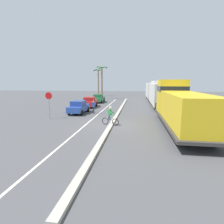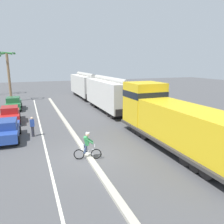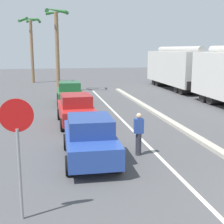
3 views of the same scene
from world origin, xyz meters
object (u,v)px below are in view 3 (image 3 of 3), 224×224
(parked_car_blue, at_px, (90,138))
(pedestrian_by_cars, at_px, (139,133))
(parked_car_green, at_px, (70,93))
(parked_car_red, at_px, (76,109))
(palm_tree_far, at_px, (57,35))
(palm_tree_near, at_px, (31,36))
(stop_sign, at_px, (18,136))
(hopper_car_middle, at_px, (177,68))

(parked_car_blue, distance_m, pedestrian_by_cars, 1.87)
(parked_car_green, bearing_deg, parked_car_red, -90.27)
(parked_car_red, relative_size, parked_car_green, 1.01)
(parked_car_green, xyz_separation_m, palm_tree_far, (-0.66, 6.68, 4.38))
(parked_car_red, relative_size, palm_tree_far, 0.57)
(parked_car_blue, distance_m, parked_car_green, 11.93)
(palm_tree_near, bearing_deg, parked_car_green, -77.56)
(pedestrian_by_cars, bearing_deg, parked_car_green, 99.16)
(parked_car_green, relative_size, pedestrian_by_cars, 2.61)
(palm_tree_near, bearing_deg, palm_tree_far, -72.65)
(parked_car_blue, height_order, palm_tree_near, palm_tree_near)
(stop_sign, distance_m, palm_tree_near, 31.33)
(hopper_car_middle, height_order, parked_car_green, hopper_car_middle)
(pedestrian_by_cars, bearing_deg, stop_sign, -135.52)
(parked_car_green, bearing_deg, stop_sign, -97.40)
(hopper_car_middle, distance_m, palm_tree_far, 12.08)
(palm_tree_far, bearing_deg, pedestrian_by_cars, -82.10)
(parked_car_green, bearing_deg, parked_car_blue, -89.84)
(stop_sign, height_order, palm_tree_far, palm_tree_far)
(pedestrian_by_cars, bearing_deg, palm_tree_near, 101.03)
(hopper_car_middle, relative_size, pedestrian_by_cars, 6.54)
(hopper_car_middle, height_order, stop_sign, hopper_car_middle)
(parked_car_blue, bearing_deg, palm_tree_near, 97.18)
(stop_sign, bearing_deg, palm_tree_far, 86.50)
(hopper_car_middle, relative_size, parked_car_red, 2.49)
(palm_tree_far, height_order, pedestrian_by_cars, palm_tree_far)
(hopper_car_middle, relative_size, parked_car_green, 2.51)
(hopper_car_middle, xyz_separation_m, parked_car_blue, (-10.97, -18.57, -1.26))
(parked_car_red, height_order, palm_tree_near, palm_tree_near)
(parked_car_blue, xyz_separation_m, palm_tree_near, (-3.46, 27.45, 4.58))
(parked_car_red, distance_m, palm_tree_near, 22.64)
(hopper_car_middle, relative_size, stop_sign, 3.68)
(palm_tree_far, bearing_deg, hopper_car_middle, -0.18)
(parked_car_red, xyz_separation_m, palm_tree_near, (-3.39, 21.91, 4.58))
(stop_sign, xyz_separation_m, pedestrian_by_cars, (3.92, 3.85, -1.18))
(palm_tree_near, relative_size, palm_tree_far, 1.01)
(stop_sign, bearing_deg, parked_car_green, 82.60)
(parked_car_red, relative_size, palm_tree_near, 0.56)
(parked_car_green, height_order, palm_tree_far, palm_tree_far)
(parked_car_blue, bearing_deg, pedestrian_by_cars, 5.67)
(parked_car_red, bearing_deg, stop_sign, -102.24)
(palm_tree_far, bearing_deg, parked_car_red, -87.23)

